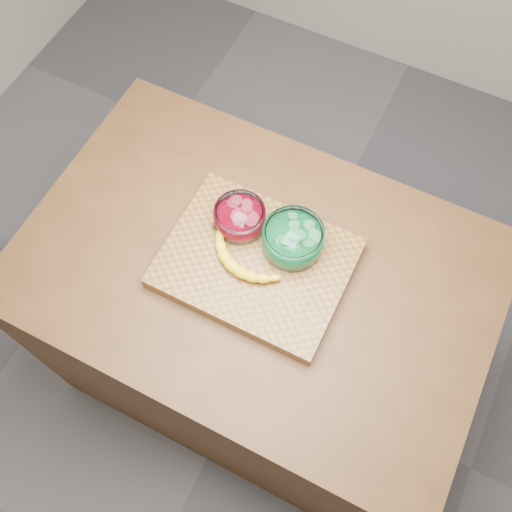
% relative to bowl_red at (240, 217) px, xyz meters
% --- Properties ---
extents(ground, '(3.50, 3.50, 0.00)m').
position_rel_bowl_red_xyz_m(ground, '(0.08, -0.07, -0.97)').
color(ground, '#535257').
rests_on(ground, ground).
extents(room_shell, '(3.52, 3.52, 2.71)m').
position_rel_bowl_red_xyz_m(room_shell, '(0.08, -0.07, 0.71)').
color(room_shell, beige).
rests_on(room_shell, ground).
extents(counter, '(1.20, 0.80, 0.90)m').
position_rel_bowl_red_xyz_m(counter, '(0.08, -0.07, -0.52)').
color(counter, '#4E2F17').
rests_on(counter, ground).
extents(cutting_board, '(0.45, 0.35, 0.04)m').
position_rel_bowl_red_xyz_m(cutting_board, '(0.08, -0.07, -0.05)').
color(cutting_board, brown).
rests_on(cutting_board, counter).
extents(bowl_red, '(0.13, 0.13, 0.06)m').
position_rel_bowl_red_xyz_m(bowl_red, '(0.00, 0.00, 0.00)').
color(bowl_red, white).
rests_on(bowl_red, cutting_board).
extents(bowl_green, '(0.15, 0.15, 0.07)m').
position_rel_bowl_red_xyz_m(bowl_green, '(0.14, 0.00, 0.00)').
color(bowl_green, white).
rests_on(bowl_green, cutting_board).
extents(banana, '(0.24, 0.15, 0.03)m').
position_rel_bowl_red_xyz_m(banana, '(0.06, -0.08, -0.01)').
color(banana, yellow).
rests_on(banana, cutting_board).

